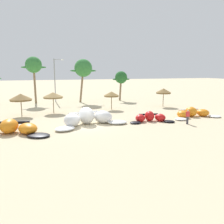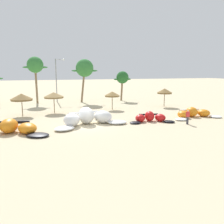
# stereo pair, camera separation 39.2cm
# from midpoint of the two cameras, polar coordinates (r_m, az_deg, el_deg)

# --- Properties ---
(ground_plane) EXTENTS (260.00, 260.00, 0.00)m
(ground_plane) POSITION_cam_midpoint_polar(r_m,az_deg,el_deg) (25.30, -5.88, -3.44)
(ground_plane) COLOR beige
(kite_far_left) EXTENTS (8.34, 4.79, 1.37)m
(kite_far_left) POSITION_cam_midpoint_polar(r_m,az_deg,el_deg) (24.04, -23.74, -3.69)
(kite_far_left) COLOR black
(kite_far_left) RESTS_ON ground
(kite_left) EXTENTS (8.56, 4.66, 1.89)m
(kite_left) POSITION_cam_midpoint_polar(r_m,az_deg,el_deg) (25.87, -5.53, -1.49)
(kite_left) COLOR white
(kite_left) RESTS_ON ground
(kite_left_of_center) EXTENTS (5.50, 3.05, 1.18)m
(kite_left_of_center) POSITION_cam_midpoint_polar(r_m,az_deg,el_deg) (27.70, 9.74, -1.39)
(kite_left_of_center) COLOR black
(kite_left_of_center) RESTS_ON ground
(kite_center) EXTENTS (7.08, 3.16, 1.26)m
(kite_center) POSITION_cam_midpoint_polar(r_m,az_deg,el_deg) (31.68, 19.65, -0.34)
(kite_center) COLOR white
(kite_center) RESTS_ON ground
(beach_umbrella_near_van) EXTENTS (2.85, 2.85, 2.96)m
(beach_umbrella_near_van) POSITION_cam_midpoint_polar(r_m,az_deg,el_deg) (32.51, -20.94, 3.42)
(beach_umbrella_near_van) COLOR brown
(beach_umbrella_near_van) RESTS_ON ground
(beach_umbrella_middle) EXTENTS (2.80, 2.80, 2.91)m
(beach_umbrella_middle) POSITION_cam_midpoint_polar(r_m,az_deg,el_deg) (33.72, -13.72, 4.02)
(beach_umbrella_middle) COLOR brown
(beach_umbrella_middle) RESTS_ON ground
(beach_umbrella_near_palms) EXTENTS (2.32, 2.32, 2.77)m
(beach_umbrella_near_palms) POSITION_cam_midpoint_polar(r_m,az_deg,el_deg) (35.57, 0.37, 4.40)
(beach_umbrella_near_palms) COLOR brown
(beach_umbrella_near_palms) RESTS_ON ground
(beach_umbrella_outermost) EXTENTS (2.47, 2.47, 3.02)m
(beach_umbrella_outermost) POSITION_cam_midpoint_polar(r_m,az_deg,el_deg) (39.35, 13.02, 5.00)
(beach_umbrella_outermost) COLOR brown
(beach_umbrella_outermost) RESTS_ON ground
(person_near_kites) EXTENTS (0.36, 0.24, 1.62)m
(person_near_kites) POSITION_cam_midpoint_polar(r_m,az_deg,el_deg) (27.23, 18.40, -1.17)
(person_near_kites) COLOR #383842
(person_near_kites) RESTS_ON ground
(palm_left_of_gap) EXTENTS (4.31, 2.87, 8.36)m
(palm_left_of_gap) POSITION_cam_midpoint_polar(r_m,az_deg,el_deg) (44.44, -18.03, 10.75)
(palm_left_of_gap) COLOR #7F6647
(palm_left_of_gap) RESTS_ON ground
(palm_center_left) EXTENTS (4.93, 3.29, 8.01)m
(palm_center_left) POSITION_cam_midpoint_polar(r_m,az_deg,el_deg) (44.27, -6.47, 10.53)
(palm_center_left) COLOR #7F6647
(palm_center_left) RESTS_ON ground
(palm_center_right) EXTENTS (3.63, 2.42, 5.79)m
(palm_center_right) POSITION_cam_midpoint_polar(r_m,az_deg,el_deg) (46.54, 2.82, 8.33)
(palm_center_right) COLOR #7F6647
(palm_center_right) RESTS_ON ground
(lamppost_west_center) EXTENTS (1.89, 0.24, 8.08)m
(lamppost_west_center) POSITION_cam_midpoint_polar(r_m,az_deg,el_deg) (45.74, -13.03, 8.18)
(lamppost_west_center) COLOR gray
(lamppost_west_center) RESTS_ON ground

